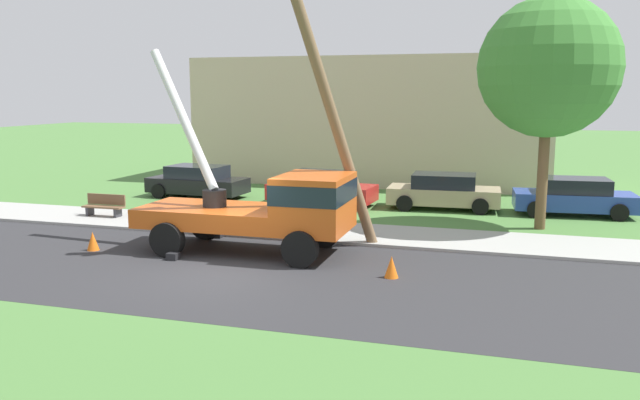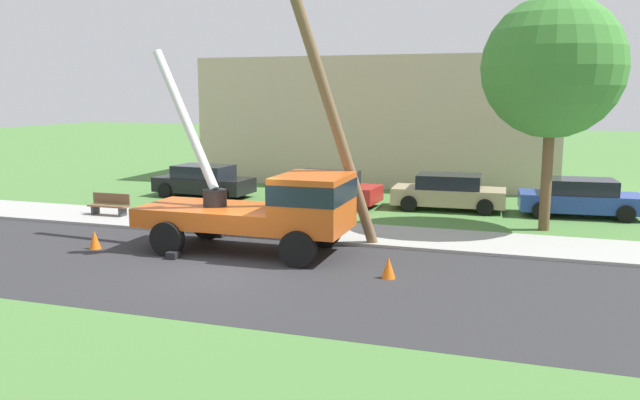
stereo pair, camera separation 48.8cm
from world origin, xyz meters
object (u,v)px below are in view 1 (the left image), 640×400
at_px(roadside_tree_near, 549,68).
at_px(parked_sedan_black, 198,181).
at_px(parked_sedan_red, 322,188).
at_px(parked_sedan_tan, 444,191).
at_px(traffic_cone_ahead, 391,267).
at_px(traffic_cone_behind, 93,241).
at_px(utility_truck, 271,206).
at_px(parked_sedan_blue, 574,197).
at_px(leaning_utility_pole, 328,101).
at_px(park_bench, 105,206).

bearing_deg(roadside_tree_near, parked_sedan_black, 169.30).
relative_size(parked_sedan_red, parked_sedan_tan, 1.01).
distance_m(traffic_cone_ahead, traffic_cone_behind, 9.02).
height_order(traffic_cone_ahead, parked_sedan_red, parked_sedan_red).
height_order(parked_sedan_tan, roadside_tree_near, roadside_tree_near).
xyz_separation_m(utility_truck, parked_sedan_blue, (8.90, 8.90, -0.70)).
bearing_deg(utility_truck, roadside_tree_near, 37.71).
bearing_deg(parked_sedan_tan, parked_sedan_black, -179.12).
xyz_separation_m(parked_sedan_red, parked_sedan_tan, (4.95, 0.55, 0.00)).
relative_size(utility_truck, parked_sedan_red, 1.50).
relative_size(traffic_cone_ahead, parked_sedan_red, 0.12).
xyz_separation_m(utility_truck, traffic_cone_behind, (-5.22, -1.20, -1.13)).
relative_size(leaning_utility_pole, traffic_cone_behind, 15.36).
xyz_separation_m(parked_sedan_blue, roadside_tree_near, (-1.30, -3.02, 4.72)).
bearing_deg(leaning_utility_pole, parked_sedan_black, 137.10).
bearing_deg(traffic_cone_behind, parked_sedan_tan, 47.22).
bearing_deg(traffic_cone_ahead, park_bench, 158.45).
relative_size(leaning_utility_pole, roadside_tree_near, 1.11).
bearing_deg(parked_sedan_blue, roadside_tree_near, -113.34).
distance_m(parked_sedan_black, parked_sedan_blue, 15.76).
height_order(leaning_utility_pole, parked_sedan_blue, leaning_utility_pole).
bearing_deg(parked_sedan_black, traffic_cone_behind, -80.53).
xyz_separation_m(parked_sedan_tan, roadside_tree_near, (3.59, -2.90, 4.72)).
distance_m(parked_sedan_tan, park_bench, 13.13).
bearing_deg(parked_sedan_tan, parked_sedan_red, -173.70).
height_order(utility_truck, parked_sedan_red, utility_truck).
distance_m(parked_sedan_tan, parked_sedan_blue, 4.89).
xyz_separation_m(traffic_cone_behind, parked_sedan_red, (4.28, 9.42, 0.43)).
xyz_separation_m(traffic_cone_ahead, parked_sedan_blue, (5.11, 10.37, 0.43)).
height_order(parked_sedan_red, parked_sedan_blue, same).
xyz_separation_m(parked_sedan_black, park_bench, (-0.99, -5.48, -0.25)).
distance_m(parked_sedan_blue, park_bench, 17.71).
bearing_deg(parked_sedan_red, parked_sedan_blue, 3.91).
bearing_deg(leaning_utility_pole, traffic_cone_behind, -162.43).
xyz_separation_m(parked_sedan_tan, park_bench, (-11.85, -5.65, -0.25)).
distance_m(traffic_cone_behind, roadside_tree_near, 15.52).
relative_size(leaning_utility_pole, parked_sedan_red, 1.90).
bearing_deg(traffic_cone_ahead, parked_sedan_tan, 88.81).
relative_size(traffic_cone_ahead, parked_sedan_black, 0.12).
bearing_deg(utility_truck, parked_sedan_blue, 44.99).
xyz_separation_m(utility_truck, park_bench, (-7.85, 3.12, -0.95)).
height_order(traffic_cone_behind, parked_sedan_tan, parked_sedan_tan).
height_order(traffic_cone_behind, parked_sedan_black, parked_sedan_black).
height_order(parked_sedan_red, roadside_tree_near, roadside_tree_near).
distance_m(utility_truck, roadside_tree_near, 10.41).
height_order(leaning_utility_pole, roadside_tree_near, leaning_utility_pole).
height_order(utility_truck, parked_sedan_blue, utility_truck).
distance_m(leaning_utility_pole, parked_sedan_blue, 11.54).
relative_size(traffic_cone_behind, parked_sedan_blue, 0.12).
height_order(parked_sedan_red, park_bench, parked_sedan_red).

